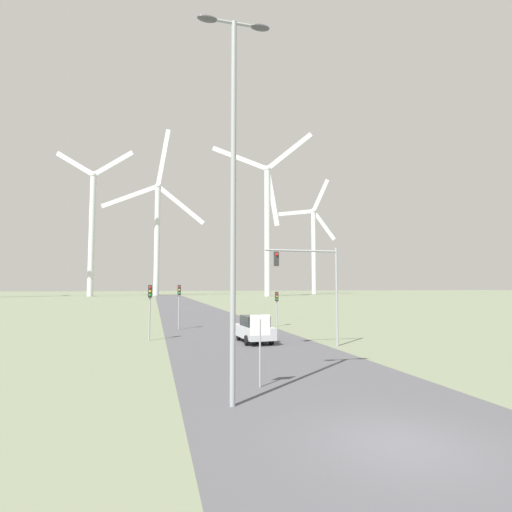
{
  "coord_description": "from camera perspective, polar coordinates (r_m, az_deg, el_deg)",
  "views": [
    {
      "loc": [
        -5.9,
        -8.88,
        3.86
      ],
      "look_at": [
        0.0,
        14.07,
        5.63
      ],
      "focal_mm": 28.0,
      "sensor_mm": 36.0,
      "label": 1
    }
  ],
  "objects": [
    {
      "name": "car_approaching",
      "position": [
        27.72,
        -0.23,
        -10.39
      ],
      "size": [
        2.04,
        4.2,
        1.83
      ],
      "color": "#B7BCC1",
      "rests_on": "ground"
    },
    {
      "name": "wind_turbine_center",
      "position": [
        168.26,
        -13.92,
        4.27
      ],
      "size": [
        41.5,
        9.65,
        68.91
      ],
      "color": "silver",
      "rests_on": "ground"
    },
    {
      "name": "traffic_light_post_near_right",
      "position": [
        38.64,
        2.99,
        -6.42
      ],
      "size": [
        0.28,
        0.34,
        3.29
      ],
      "color": "#93999E",
      "rests_on": "ground"
    },
    {
      "name": "wind_turbine_far_right",
      "position": [
        191.66,
        8.25,
        1.96
      ],
      "size": [
        26.76,
        6.63,
        55.22
      ],
      "color": "silver",
      "rests_on": "ground"
    },
    {
      "name": "ground_plane",
      "position": [
        11.34,
        19.77,
        -23.93
      ],
      "size": [
        600.0,
        600.0,
        0.0
      ],
      "primitive_type": "plane",
      "color": "#667056"
    },
    {
      "name": "streetlamp",
      "position": [
        13.71,
        -3.24,
        12.4
      ],
      "size": [
        2.55,
        0.32,
        13.0
      ],
      "color": "#93999E",
      "rests_on": "ground"
    },
    {
      "name": "wind_turbine_left",
      "position": [
        161.36,
        -22.36,
        4.56
      ],
      "size": [
        28.97,
        10.25,
        55.09
      ],
      "color": "silver",
      "rests_on": "ground"
    },
    {
      "name": "traffic_light_post_mid_left",
      "position": [
        36.41,
        -10.93,
        -5.74
      ],
      "size": [
        0.28,
        0.34,
        3.94
      ],
      "color": "#93999E",
      "rests_on": "ground"
    },
    {
      "name": "road_surface",
      "position": [
        57.31,
        -8.57,
        -8.09
      ],
      "size": [
        10.0,
        240.0,
        0.01
      ],
      "color": "#47474C",
      "rests_on": "ground"
    },
    {
      "name": "stop_sign_near",
      "position": [
        15.65,
        0.58,
        -11.37
      ],
      "size": [
        0.81,
        0.07,
        2.75
      ],
      "color": "#93999E",
      "rests_on": "ground"
    },
    {
      "name": "wind_turbine_right",
      "position": [
        151.52,
        1.63,
        5.68
      ],
      "size": [
        38.07,
        7.81,
        63.12
      ],
      "color": "silver",
      "rests_on": "ground"
    },
    {
      "name": "traffic_light_post_near_left",
      "position": [
        29.5,
        -14.92,
        -6.05
      ],
      "size": [
        0.28,
        0.34,
        3.92
      ],
      "color": "#93999E",
      "rests_on": "ground"
    },
    {
      "name": "traffic_light_mast_overhead",
      "position": [
        25.83,
        8.11,
        -2.74
      ],
      "size": [
        4.89,
        0.34,
        6.35
      ],
      "color": "#93999E",
      "rests_on": "ground"
    }
  ]
}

